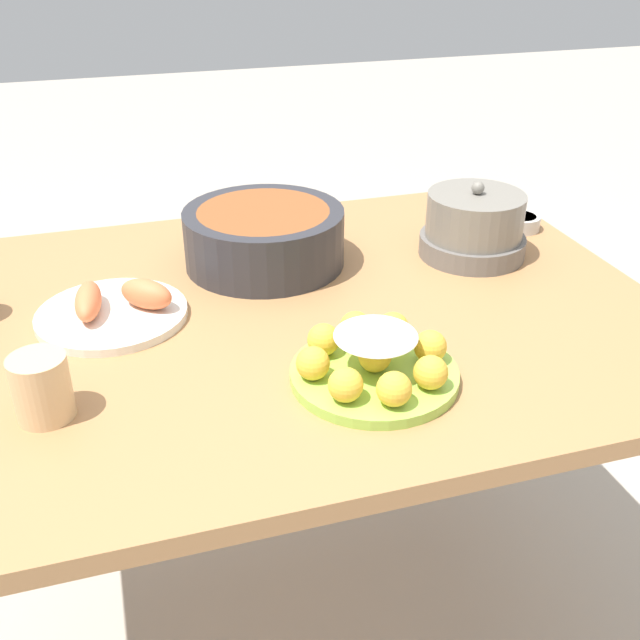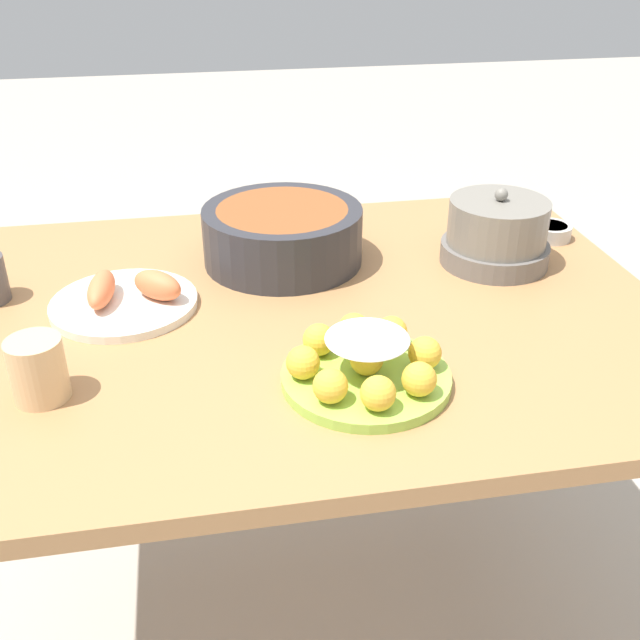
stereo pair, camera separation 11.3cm
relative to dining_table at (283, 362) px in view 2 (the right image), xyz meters
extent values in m
plane|color=#B2A899|center=(0.00, 0.00, -0.67)|extent=(12.00, 12.00, 0.00)
cylinder|color=#A87547|center=(-0.60, 0.41, -0.30)|extent=(0.06, 0.06, 0.74)
cylinder|color=#A87547|center=(0.60, 0.41, -0.30)|extent=(0.06, 0.06, 0.74)
cube|color=#A87547|center=(0.00, 0.00, 0.09)|extent=(1.29, 0.92, 0.03)
cylinder|color=#99CC4C|center=(0.09, -0.24, 0.11)|extent=(0.24, 0.24, 0.02)
sphere|color=yellow|center=(0.17, -0.24, 0.14)|extent=(0.05, 0.05, 0.05)
sphere|color=yellow|center=(0.14, -0.17, 0.14)|extent=(0.05, 0.05, 0.05)
sphere|color=yellow|center=(0.09, -0.15, 0.14)|extent=(0.05, 0.05, 0.05)
sphere|color=yellow|center=(0.03, -0.17, 0.14)|extent=(0.05, 0.05, 0.05)
sphere|color=yellow|center=(0.00, -0.23, 0.14)|extent=(0.05, 0.05, 0.05)
sphere|color=yellow|center=(0.03, -0.29, 0.14)|extent=(0.05, 0.05, 0.05)
sphere|color=yellow|center=(0.08, -0.32, 0.14)|extent=(0.05, 0.05, 0.05)
sphere|color=yellow|center=(0.14, -0.30, 0.14)|extent=(0.05, 0.05, 0.05)
ellipsoid|color=white|center=(0.09, -0.24, 0.18)|extent=(0.12, 0.12, 0.02)
sphere|color=yellow|center=(0.09, -0.24, 0.14)|extent=(0.05, 0.05, 0.05)
cylinder|color=#2D2D33|center=(0.03, 0.19, 0.16)|extent=(0.29, 0.29, 0.10)
cylinder|color=brown|center=(0.03, 0.19, 0.20)|extent=(0.24, 0.24, 0.01)
cylinder|color=beige|center=(0.57, 0.20, 0.12)|extent=(0.08, 0.08, 0.03)
cylinder|color=#B26623|center=(0.57, 0.20, 0.13)|extent=(0.06, 0.06, 0.01)
cylinder|color=silver|center=(-0.26, 0.05, 0.11)|extent=(0.24, 0.24, 0.01)
ellipsoid|color=#E57042|center=(-0.20, 0.05, 0.14)|extent=(0.10, 0.10, 0.05)
ellipsoid|color=#E57042|center=(-0.29, 0.05, 0.14)|extent=(0.05, 0.12, 0.04)
cylinder|color=#DBB27F|center=(-0.35, -0.19, 0.15)|extent=(0.07, 0.07, 0.09)
cylinder|color=#66605B|center=(0.41, 0.11, 0.12)|extent=(0.20, 0.20, 0.04)
cylinder|color=slate|center=(0.41, 0.11, 0.18)|extent=(0.18, 0.18, 0.08)
sphere|color=slate|center=(0.41, 0.11, 0.24)|extent=(0.02, 0.02, 0.02)
camera|label=1|loc=(-0.24, -1.06, 0.70)|focal=42.00mm
camera|label=2|loc=(-0.13, -1.08, 0.70)|focal=42.00mm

